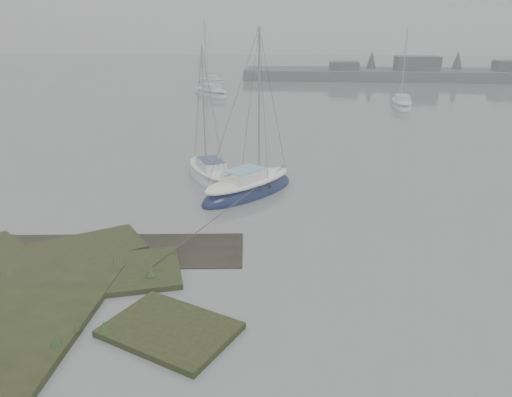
% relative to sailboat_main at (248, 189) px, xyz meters
% --- Properties ---
extents(ground, '(160.00, 160.00, 0.00)m').
position_rel_sailboat_main_xyz_m(ground, '(-1.49, 18.58, -0.27)').
color(ground, slate).
rests_on(ground, ground).
extents(far_shoreline, '(60.00, 8.00, 4.15)m').
position_rel_sailboat_main_xyz_m(far_shoreline, '(25.35, 50.47, 0.58)').
color(far_shoreline, '#4C4F51').
rests_on(far_shoreline, ground).
extents(sailboat_main, '(5.30, 6.04, 8.60)m').
position_rel_sailboat_main_xyz_m(sailboat_main, '(0.00, 0.00, 0.00)').
color(sailboat_main, '#0E183E').
rests_on(sailboat_main, ground).
extents(sailboat_white, '(4.15, 5.59, 7.62)m').
position_rel_sailboat_main_xyz_m(sailboat_white, '(-2.33, 2.18, -0.03)').
color(sailboat_white, silver).
rests_on(sailboat_white, ground).
extents(sailboat_far_a, '(5.72, 6.07, 8.87)m').
position_rel_sailboat_main_xyz_m(sailboat_far_a, '(-7.63, 32.52, 0.01)').
color(sailboat_far_a, '#AEB2B8').
rests_on(sailboat_far_a, ground).
extents(sailboat_far_b, '(2.22, 5.83, 8.08)m').
position_rel_sailboat_main_xyz_m(sailboat_far_b, '(12.40, 26.66, -0.02)').
color(sailboat_far_b, silver).
rests_on(sailboat_far_b, ground).
extents(sailboat_far_c, '(4.57, 3.09, 6.16)m').
position_rel_sailboat_main_xyz_m(sailboat_far_c, '(-9.55, 44.47, -0.08)').
color(sailboat_far_c, '#AFB3B9').
rests_on(sailboat_far_c, ground).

